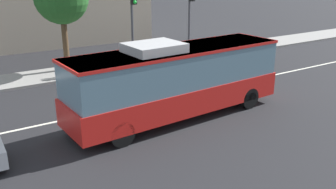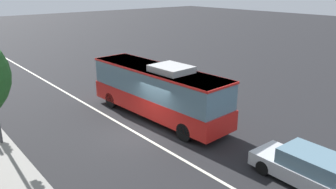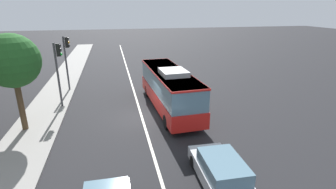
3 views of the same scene
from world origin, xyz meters
name	(u,v)px [view 3 (image 3 of 3)]	position (x,y,z in m)	size (l,w,h in m)	color
ground_plane	(142,117)	(0.00, 0.00, 0.00)	(160.00, 160.00, 0.00)	black
sidewalk_kerb	(37,126)	(0.00, 7.17, 0.07)	(80.00, 3.14, 0.14)	gray
lane_centre_line	(142,117)	(0.00, 0.00, 0.01)	(76.00, 0.16, 0.01)	silver
transit_bus	(169,87)	(1.21, -2.34, 1.81)	(10.11, 3.00, 3.46)	red
sedan_silver	(221,172)	(-8.36, -2.57, 0.72)	(4.54, 1.91, 1.46)	#B7BABF
traffic_light_near_corner	(67,54)	(7.89, 5.94, 3.56)	(0.32, 0.62, 5.20)	#47474C
traffic_light_mid_block	(58,64)	(3.42, 5.92, 3.56)	(0.33, 0.62, 5.20)	#47474C
street_tree_kerbside_left	(12,61)	(-0.46, 7.74, 4.64)	(3.30, 3.30, 6.32)	#4C3823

